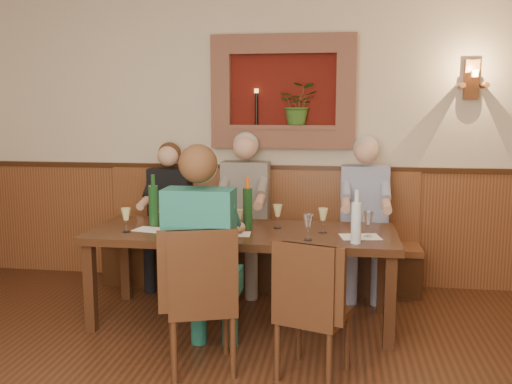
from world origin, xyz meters
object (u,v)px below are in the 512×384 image
at_px(bench, 259,252).
at_px(person_chair_front, 204,274).
at_px(spittoon_bucket, 219,215).
at_px(chair_near_right, 312,337).
at_px(wine_bottle_green_b, 154,205).
at_px(chair_near_left, 202,328).
at_px(person_bench_left, 168,227).
at_px(person_bench_right, 364,230).
at_px(water_bottle, 356,222).
at_px(dining_table, 243,239).
at_px(person_bench_mid, 244,225).
at_px(wine_bottle_green_a, 248,208).

xyz_separation_m(bench, person_chair_front, (-0.13, -1.72, 0.29)).
bearing_deg(person_chair_front, spittoon_bucket, 93.18).
height_order(chair_near_right, wine_bottle_green_b, wine_bottle_green_b).
bearing_deg(chair_near_left, bench, 67.61).
xyz_separation_m(person_bench_left, person_chair_front, (0.74, -1.61, 0.05)).
distance_m(person_bench_right, water_bottle, 1.19).
height_order(dining_table, person_bench_right, person_bench_right).
relative_size(person_bench_mid, wine_bottle_green_a, 3.54).
height_order(chair_near_left, person_bench_mid, person_bench_mid).
height_order(dining_table, spittoon_bucket, spittoon_bucket).
distance_m(person_bench_mid, person_bench_right, 1.11).
distance_m(chair_near_left, person_bench_left, 1.89).
bearing_deg(person_chair_front, person_bench_left, 114.66).
height_order(wine_bottle_green_b, water_bottle, wine_bottle_green_b).
bearing_deg(spittoon_bucket, person_chair_front, -86.82).
relative_size(chair_near_right, person_bench_right, 0.63).
bearing_deg(bench, person_chair_front, -94.30).
relative_size(person_bench_mid, person_bench_right, 1.02).
xyz_separation_m(bench, spittoon_bucket, (-0.17, -1.06, 0.56)).
height_order(person_chair_front, wine_bottle_green_b, person_chair_front).
distance_m(spittoon_bucket, wine_bottle_green_b, 0.61).
height_order(bench, person_bench_left, person_bench_left).
distance_m(dining_table, bench, 1.01).
height_order(person_bench_mid, person_bench_right, person_bench_mid).
xyz_separation_m(person_bench_left, wine_bottle_green_a, (0.90, -0.79, 0.36)).
height_order(chair_near_right, water_bottle, water_bottle).
height_order(person_bench_right, wine_bottle_green_a, person_bench_right).
xyz_separation_m(spittoon_bucket, wine_bottle_green_b, (-0.58, 0.18, 0.04)).
distance_m(person_bench_right, wine_bottle_green_b, 1.92).
distance_m(person_bench_left, wine_bottle_green_a, 1.25).
xyz_separation_m(chair_near_left, water_bottle, (1.00, 0.58, 0.62)).
height_order(bench, chair_near_left, bench).
bearing_deg(person_bench_right, spittoon_bucket, -140.09).
bearing_deg(wine_bottle_green_a, person_bench_mid, 101.73).
xyz_separation_m(chair_near_left, chair_near_right, (0.72, 0.01, -0.02)).
xyz_separation_m(chair_near_right, wine_bottle_green_b, (-1.34, 0.93, 0.66)).
bearing_deg(dining_table, person_bench_left, 136.05).
distance_m(dining_table, person_bench_right, 1.29).
bearing_deg(wine_bottle_green_b, person_bench_mid, 51.53).
xyz_separation_m(dining_table, water_bottle, (0.87, -0.30, 0.23)).
xyz_separation_m(wine_bottle_green_b, water_bottle, (1.62, -0.36, -0.02)).
height_order(chair_near_left, spittoon_bucket, spittoon_bucket).
distance_m(dining_table, wine_bottle_green_a, 0.26).
bearing_deg(water_bottle, person_bench_left, 146.77).
bearing_deg(water_bottle, wine_bottle_green_b, 167.33).
relative_size(bench, wine_bottle_green_b, 7.14).
xyz_separation_m(person_bench_left, person_bench_right, (1.85, -0.00, 0.03)).
bearing_deg(dining_table, wine_bottle_green_a, 57.56).
distance_m(person_chair_front, wine_bottle_green_b, 1.08).
distance_m(bench, person_bench_mid, 0.33).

